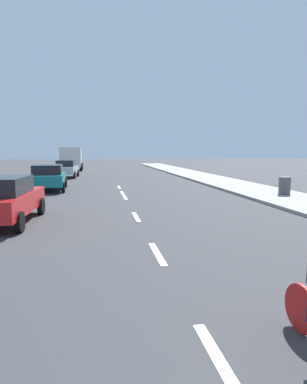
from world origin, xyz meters
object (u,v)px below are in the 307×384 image
(parked_car_silver, at_px, (66,168))
(trash_bin_far, at_px, (285,186))
(delivery_truck, at_px, (71,158))
(parked_car_red, at_px, (2,199))
(parked_car_teal, at_px, (48,177))

(parked_car_silver, bearing_deg, trash_bin_far, -47.82)
(delivery_truck, bearing_deg, trash_bin_far, -65.86)
(parked_car_red, distance_m, parked_car_teal, 9.78)
(parked_car_silver, bearing_deg, delivery_truck, 95.07)
(parked_car_red, height_order, parked_car_teal, same)
(parked_car_red, bearing_deg, parked_car_silver, 91.86)
(parked_car_silver, bearing_deg, parked_car_teal, -88.14)
(parked_car_teal, xyz_separation_m, delivery_truck, (-0.22, 21.59, 0.66))
(parked_car_teal, height_order, delivery_truck, delivery_truck)
(delivery_truck, bearing_deg, parked_car_red, -91.34)
(parked_car_teal, relative_size, trash_bin_far, 4.95)
(parked_car_teal, distance_m, trash_bin_far, 13.66)
(parked_car_silver, relative_size, delivery_truck, 0.65)
(parked_car_silver, height_order, delivery_truck, delivery_truck)
(trash_bin_far, bearing_deg, parked_car_silver, 129.19)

